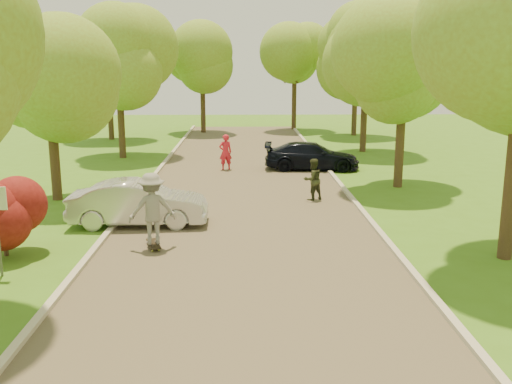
{
  "coord_description": "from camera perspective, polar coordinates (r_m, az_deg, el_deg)",
  "views": [
    {
      "loc": [
        -0.01,
        -9.02,
        4.91
      ],
      "look_at": [
        0.36,
        7.27,
        1.3
      ],
      "focal_mm": 40.0,
      "sensor_mm": 36.0,
      "label": 1
    }
  ],
  "objects": [
    {
      "name": "ground",
      "position": [
        10.27,
        -1.12,
        -16.08
      ],
      "size": [
        100.0,
        100.0,
        0.0
      ],
      "primitive_type": "plane",
      "color": "#42731B",
      "rests_on": "ground"
    },
    {
      "name": "road",
      "position": [
        17.71,
        -1.21,
        -3.59
      ],
      "size": [
        8.0,
        60.0,
        0.01
      ],
      "primitive_type": "cube",
      "color": "#4C4438",
      "rests_on": "ground"
    },
    {
      "name": "curb_left",
      "position": [
        18.15,
        -14.13,
        -3.39
      ],
      "size": [
        0.18,
        60.0,
        0.12
      ],
      "primitive_type": "cube",
      "color": "#B2AD9E",
      "rests_on": "ground"
    },
    {
      "name": "curb_right",
      "position": [
        18.16,
        11.69,
        -3.26
      ],
      "size": [
        0.18,
        60.0,
        0.12
      ],
      "primitive_type": "cube",
      "color": "#B2AD9E",
      "rests_on": "ground"
    },
    {
      "name": "red_shrub",
      "position": [
        16.28,
        -24.0,
        -2.16
      ],
      "size": [
        1.7,
        1.7,
        1.95
      ],
      "color": "#382619",
      "rests_on": "ground"
    },
    {
      "name": "tree_l_midb",
      "position": [
        22.09,
        -19.6,
        10.95
      ],
      "size": [
        4.3,
        4.2,
        6.62
      ],
      "color": "#382619",
      "rests_on": "ground"
    },
    {
      "name": "tree_l_far",
      "position": [
        31.67,
        -13.27,
        13.18
      ],
      "size": [
        4.92,
        4.8,
        7.79
      ],
      "color": "#382619",
      "rests_on": "ground"
    },
    {
      "name": "tree_r_midb",
      "position": [
        23.95,
        15.05,
        12.01
      ],
      "size": [
        4.51,
        4.4,
        7.01
      ],
      "color": "#382619",
      "rests_on": "ground"
    },
    {
      "name": "tree_r_far",
      "position": [
        33.82,
        11.4,
        13.82
      ],
      "size": [
        5.33,
        5.2,
        8.34
      ],
      "color": "#382619",
      "rests_on": "ground"
    },
    {
      "name": "tree_bg_a",
      "position": [
        39.99,
        -14.32,
        12.7
      ],
      "size": [
        5.12,
        5.0,
        7.72
      ],
      "color": "#382619",
      "rests_on": "ground"
    },
    {
      "name": "tree_bg_b",
      "position": [
        41.84,
        10.32,
        13.16
      ],
      "size": [
        5.12,
        5.0,
        7.95
      ],
      "color": "#382619",
      "rests_on": "ground"
    },
    {
      "name": "tree_bg_c",
      "position": [
        43.11,
        -5.12,
        12.6
      ],
      "size": [
        4.92,
        4.8,
        7.33
      ],
      "color": "#382619",
      "rests_on": "ground"
    },
    {
      "name": "tree_bg_d",
      "position": [
        45.22,
        4.18,
        12.98
      ],
      "size": [
        5.12,
        5.0,
        7.72
      ],
      "color": "#382619",
      "rests_on": "ground"
    },
    {
      "name": "silver_sedan",
      "position": [
        18.23,
        -11.66,
        -1.1
      ],
      "size": [
        4.32,
        1.58,
        1.42
      ],
      "primitive_type": "imported",
      "rotation": [
        0.0,
        0.0,
        1.59
      ],
      "color": "silver",
      "rests_on": "ground"
    },
    {
      "name": "dark_sedan",
      "position": [
        27.68,
        5.6,
        3.6
      ],
      "size": [
        4.66,
        2.18,
        1.32
      ],
      "primitive_type": "imported",
      "rotation": [
        0.0,
        0.0,
        1.49
      ],
      "color": "black",
      "rests_on": "ground"
    },
    {
      "name": "longboard",
      "position": [
        16.03,
        -10.21,
        -5.14
      ],
      "size": [
        0.56,
        1.05,
        0.12
      ],
      "rotation": [
        0.0,
        0.0,
        3.44
      ],
      "color": "black",
      "rests_on": "ground"
    },
    {
      "name": "skateboarder",
      "position": [
        15.75,
        -10.35,
        -1.65
      ],
      "size": [
        1.43,
        1.07,
        1.97
      ],
      "primitive_type": "imported",
      "rotation": [
        0.0,
        0.0,
        3.44
      ],
      "color": "gray",
      "rests_on": "longboard"
    },
    {
      "name": "person_striped",
      "position": [
        27.43,
        -3.07,
        3.99
      ],
      "size": [
        0.72,
        0.58,
        1.73
      ],
      "primitive_type": "imported",
      "rotation": [
        0.0,
        0.0,
        3.44
      ],
      "color": "red",
      "rests_on": "ground"
    },
    {
      "name": "person_olive",
      "position": [
        21.27,
        5.69,
        1.25
      ],
      "size": [
        0.95,
        0.89,
        1.57
      ],
      "primitive_type": "imported",
      "rotation": [
        0.0,
        0.0,
        3.64
      ],
      "color": "#2C321E",
      "rests_on": "ground"
    }
  ]
}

